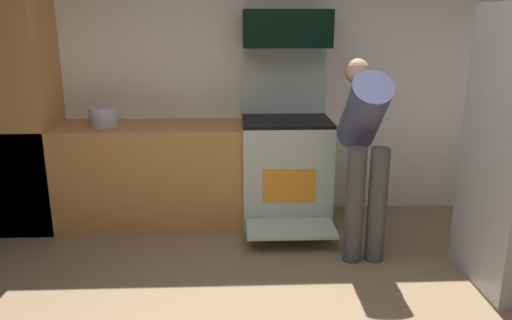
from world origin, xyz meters
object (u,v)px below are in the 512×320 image
object	(u,v)px
person_cook	(364,141)
stock_pot	(104,117)
microwave	(287,28)
oven_range	(285,167)

from	to	relation	value
person_cook	stock_pot	distance (m)	2.20
microwave	person_cook	world-z (taller)	microwave
oven_range	person_cook	distance (m)	0.91
microwave	person_cook	size ratio (longest dim) A/B	0.50
oven_range	microwave	distance (m)	1.20
person_cook	stock_pot	size ratio (longest dim) A/B	6.09
oven_range	stock_pot	world-z (taller)	oven_range
microwave	stock_pot	size ratio (longest dim) A/B	3.03
person_cook	microwave	bearing A→B (deg)	125.63
microwave	person_cook	bearing A→B (deg)	-54.37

